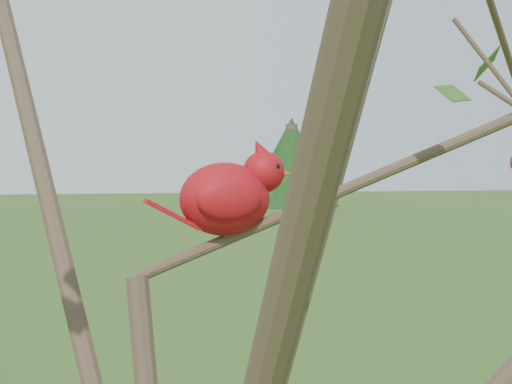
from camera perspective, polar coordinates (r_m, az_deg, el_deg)
The scene contains 3 objects.
crabapple_tree at distance 1.07m, azimuth -4.59°, elevation 1.97°, with size 2.35×2.05×2.95m.
cardinal at distance 1.19m, azimuth -1.94°, elevation -0.23°, with size 0.23×0.13×0.16m.
distant_trees at distance 24.15m, azimuth -9.36°, elevation 1.40°, with size 37.52×16.68×3.50m.
Camera 1 is at (-0.06, -1.09, 2.14)m, focal length 55.00 mm.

